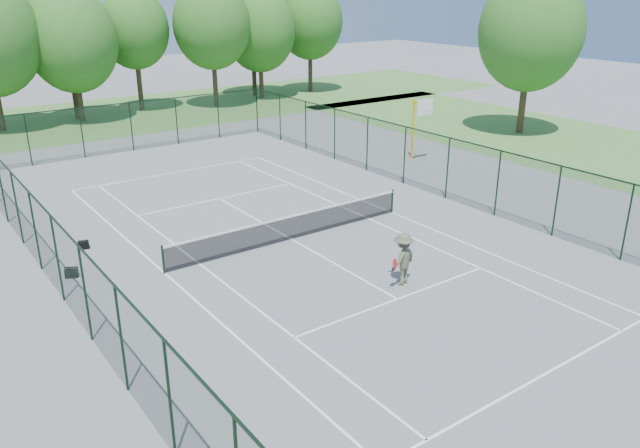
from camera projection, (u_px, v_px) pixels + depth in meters
The scene contains 12 objects.
ground at pixel (291, 239), 25.52m from camera, with size 140.00×140.00×0.00m, color slate.
grass_far at pixel (78, 119), 48.21m from camera, with size 80.00×16.00×0.01m, color #4F8138.
grass_side at pixel (558, 140), 41.65m from camera, with size 14.00×40.00×0.01m, color #4F8138.
court_lines at pixel (291, 239), 25.52m from camera, with size 11.05×23.85×0.01m.
tennis_net at pixel (291, 226), 25.32m from camera, with size 11.08×0.08×1.10m.
fence_enclosure at pixel (291, 203), 24.96m from camera, with size 18.05×36.05×3.02m.
tree_line_far at pixel (67, 39), 46.06m from camera, with size 39.40×6.40×9.70m.
basketball_goal at pixel (420, 117), 36.09m from camera, with size 1.20×1.43×3.65m.
tree_side at pixel (531, 31), 41.30m from camera, with size 6.88×6.88×10.90m.
sports_bag_a at pixel (72, 273), 22.18m from camera, with size 0.44×0.26×0.35m, color black.
sports_bag_b at pixel (84, 245), 24.57m from camera, with size 0.41×0.25×0.32m, color black.
tennis_player at pixel (403, 259), 21.43m from camera, with size 2.01×0.97×1.87m.
Camera 1 is at (-12.85, -19.81, 9.78)m, focal length 35.00 mm.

